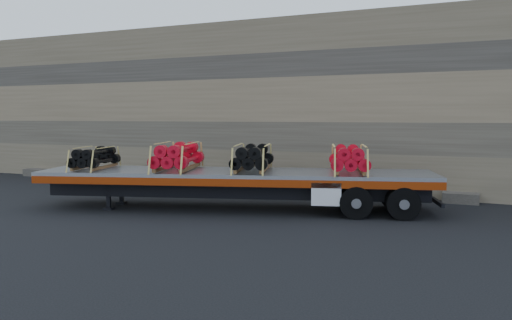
{
  "coord_description": "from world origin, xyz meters",
  "views": [
    {
      "loc": [
        7.3,
        -13.99,
        3.02
      ],
      "look_at": [
        0.66,
        1.29,
        1.56
      ],
      "focal_mm": 35.0,
      "sensor_mm": 36.0,
      "label": 1
    }
  ],
  "objects": [
    {
      "name": "bundle_midrear",
      "position": [
        0.83,
        0.64,
        1.67
      ],
      "size": [
        1.75,
        2.53,
        0.81
      ],
      "primitive_type": null,
      "rotation": [
        0.0,
        0.0,
        0.29
      ],
      "color": "black",
      "rests_on": "trailer"
    },
    {
      "name": "ground",
      "position": [
        0.0,
        0.0,
        0.0
      ],
      "size": [
        120.0,
        120.0,
        0.0
      ],
      "primitive_type": "plane",
      "color": "black",
      "rests_on": "ground"
    },
    {
      "name": "bundle_front",
      "position": [
        -4.29,
        -0.87,
        1.61
      ],
      "size": [
        1.51,
        2.17,
        0.7
      ],
      "primitive_type": null,
      "rotation": [
        0.0,
        0.0,
        0.29
      ],
      "color": "black",
      "rests_on": "trailer"
    },
    {
      "name": "bundle_midfront",
      "position": [
        -1.55,
        -0.06,
        1.69
      ],
      "size": [
        1.85,
        2.67,
        0.86
      ],
      "primitive_type": null,
      "rotation": [
        0.0,
        0.0,
        0.29
      ],
      "color": "red",
      "rests_on": "trailer"
    },
    {
      "name": "trailer",
      "position": [
        0.27,
        0.48,
        0.63
      ],
      "size": [
        12.81,
        5.91,
        1.26
      ],
      "primitive_type": null,
      "rotation": [
        0.0,
        0.0,
        0.29
      ],
      "color": "#9D9FA4",
      "rests_on": "ground"
    },
    {
      "name": "rock_wall",
      "position": [
        0.0,
        6.5,
        3.5
      ],
      "size": [
        44.0,
        3.0,
        7.0
      ],
      "primitive_type": "cube",
      "color": "#7A6B54",
      "rests_on": "ground"
    },
    {
      "name": "bundle_rear",
      "position": [
        3.75,
        1.5,
        1.67
      ],
      "size": [
        1.75,
        2.53,
        0.82
      ],
      "primitive_type": null,
      "rotation": [
        0.0,
        0.0,
        0.29
      ],
      "color": "red",
      "rests_on": "trailer"
    }
  ]
}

